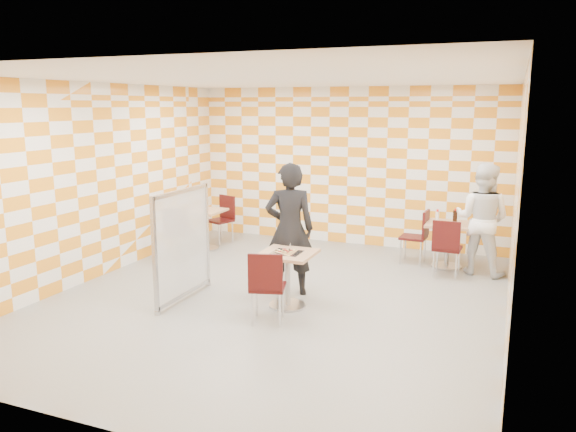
# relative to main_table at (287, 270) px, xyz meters

# --- Properties ---
(room_shell) EXTENTS (7.00, 7.00, 7.00)m
(room_shell) POSITION_rel_main_table_xyz_m (-0.26, 0.77, 0.99)
(room_shell) COLOR gray
(room_shell) RESTS_ON ground
(main_table) EXTENTS (0.70, 0.70, 0.75)m
(main_table) POSITION_rel_main_table_xyz_m (0.00, 0.00, 0.00)
(main_table) COLOR tan
(main_table) RESTS_ON ground
(second_table) EXTENTS (0.70, 0.70, 0.75)m
(second_table) POSITION_rel_main_table_xyz_m (1.76, 2.73, 0.00)
(second_table) COLOR tan
(second_table) RESTS_ON ground
(empty_table) EXTENTS (0.70, 0.70, 0.75)m
(empty_table) POSITION_rel_main_table_xyz_m (-2.59, 2.25, 0.00)
(empty_table) COLOR tan
(empty_table) RESTS_ON ground
(chair_main_front) EXTENTS (0.52, 0.53, 0.92)m
(chair_main_front) POSITION_rel_main_table_xyz_m (0.00, -0.68, 0.04)
(chair_main_front) COLOR #390B0B
(chair_main_front) RESTS_ON ground
(chair_second_front) EXTENTS (0.43, 0.44, 0.92)m
(chair_second_front) POSITION_rel_main_table_xyz_m (1.81, 2.11, 0.04)
(chair_second_front) COLOR #390B0B
(chair_second_front) RESTS_ON ground
(chair_second_side) EXTENTS (0.45, 0.44, 0.92)m
(chair_second_side) POSITION_rel_main_table_xyz_m (1.29, 2.75, 0.04)
(chair_second_side) COLOR #390B0B
(chair_second_side) RESTS_ON ground
(chair_empty_near) EXTENTS (0.51, 0.52, 0.92)m
(chair_empty_near) POSITION_rel_main_table_xyz_m (-2.64, 1.45, 0.04)
(chair_empty_near) COLOR #390B0B
(chair_empty_near) RESTS_ON ground
(chair_empty_far) EXTENTS (0.54, 0.55, 0.92)m
(chair_empty_far) POSITION_rel_main_table_xyz_m (-2.50, 2.85, 0.04)
(chair_empty_far) COLOR #390B0B
(chair_empty_far) RESTS_ON ground
(partition) EXTENTS (0.08, 1.38, 1.55)m
(partition) POSITION_rel_main_table_xyz_m (-1.44, -0.27, 0.28)
(partition) COLOR white
(partition) RESTS_ON ground
(man_dark) EXTENTS (0.81, 0.68, 1.88)m
(man_dark) POSITION_rel_main_table_xyz_m (-0.17, 0.51, 0.43)
(man_dark) COLOR black
(man_dark) RESTS_ON ground
(man_white) EXTENTS (1.01, 0.87, 1.78)m
(man_white) POSITION_rel_main_table_xyz_m (2.29, 2.56, 0.38)
(man_white) COLOR white
(man_white) RESTS_ON ground
(pizza_on_foil) EXTENTS (0.40, 0.40, 0.04)m
(pizza_on_foil) POSITION_rel_main_table_xyz_m (-0.00, -0.02, 0.26)
(pizza_on_foil) COLOR silver
(pizza_on_foil) RESTS_ON main_table
(sport_bottle) EXTENTS (0.06, 0.06, 0.20)m
(sport_bottle) POSITION_rel_main_table_xyz_m (1.57, 2.82, 0.33)
(sport_bottle) COLOR white
(sport_bottle) RESTS_ON second_table
(soda_bottle) EXTENTS (0.07, 0.07, 0.23)m
(soda_bottle) POSITION_rel_main_table_xyz_m (1.85, 2.83, 0.34)
(soda_bottle) COLOR black
(soda_bottle) RESTS_ON second_table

